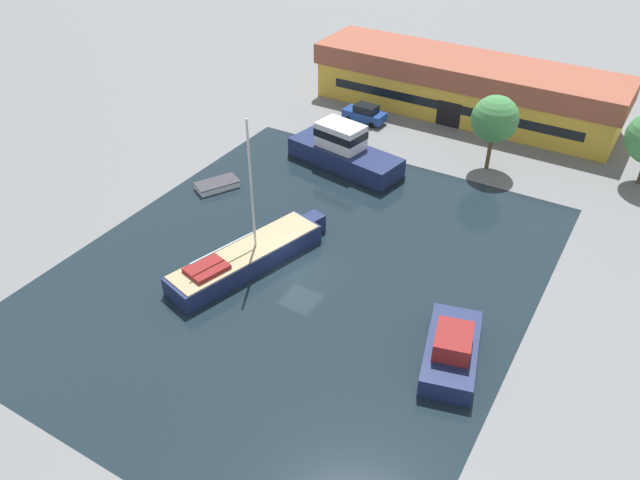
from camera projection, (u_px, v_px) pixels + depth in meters
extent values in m
plane|color=slate|center=(300.00, 271.00, 42.50)|extent=(440.00, 440.00, 0.00)
cube|color=black|center=(300.00, 271.00, 42.49)|extent=(29.82, 35.56, 0.01)
cube|color=gold|center=(463.00, 96.00, 62.88)|extent=(29.94, 7.91, 3.53)
cube|color=brown|center=(467.00, 70.00, 61.27)|extent=(30.84, 8.15, 2.03)
cube|color=black|center=(448.00, 114.00, 60.57)|extent=(2.40, 0.10, 2.47)
cube|color=black|center=(449.00, 108.00, 60.17)|extent=(25.35, 0.42, 0.88)
cylinder|color=brown|center=(489.00, 152.00, 53.44)|extent=(0.36, 0.36, 3.15)
sphere|color=#428447|center=(495.00, 119.00, 51.67)|extent=(3.93, 3.93, 3.93)
cube|color=navy|center=(364.00, 115.00, 61.70)|extent=(4.28, 1.96, 0.85)
cube|color=black|center=(366.00, 108.00, 61.19)|extent=(2.25, 1.65, 0.66)
cube|color=black|center=(356.00, 106.00, 61.70)|extent=(0.11, 1.41, 0.53)
cylinder|color=black|center=(349.00, 119.00, 61.98)|extent=(0.61, 0.23, 0.60)
cylinder|color=black|center=(357.00, 113.00, 63.05)|extent=(0.61, 0.23, 0.60)
cylinder|color=black|center=(372.00, 125.00, 60.82)|extent=(0.61, 0.23, 0.60)
cylinder|color=black|center=(379.00, 119.00, 61.89)|extent=(0.61, 0.23, 0.60)
cube|color=#19234C|center=(246.00, 259.00, 42.56)|extent=(5.80, 11.89, 1.32)
cube|color=#19234C|center=(314.00, 223.00, 46.16)|extent=(1.53, 1.49, 1.32)
cube|color=tan|center=(246.00, 250.00, 42.15)|extent=(5.57, 11.42, 0.08)
cylinder|color=silver|center=(251.00, 186.00, 39.92)|extent=(0.16, 0.16, 9.31)
cylinder|color=silver|center=(223.00, 247.00, 40.51)|extent=(1.52, 5.05, 0.12)
cube|color=maroon|center=(207.00, 268.00, 40.25)|extent=(2.56, 2.98, 0.30)
cube|color=#19234C|center=(345.00, 158.00, 54.00)|extent=(10.70, 5.15, 1.79)
cube|color=black|center=(345.00, 165.00, 54.44)|extent=(10.82, 5.24, 0.18)
cube|color=silver|center=(341.00, 136.00, 53.15)|extent=(4.27, 3.12, 2.10)
cube|color=black|center=(341.00, 133.00, 53.02)|extent=(4.36, 3.20, 0.67)
cube|color=white|center=(217.00, 185.00, 51.44)|extent=(3.09, 3.75, 0.49)
cube|color=#333338|center=(217.00, 182.00, 51.28)|extent=(3.24, 3.91, 0.08)
cube|color=#19234C|center=(451.00, 352.00, 35.44)|extent=(4.41, 6.99, 1.27)
cube|color=maroon|center=(453.00, 341.00, 34.44)|extent=(2.60, 3.01, 1.15)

